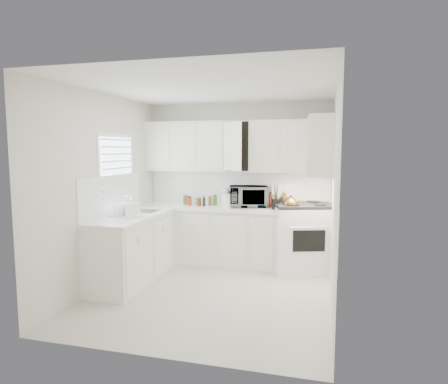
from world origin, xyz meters
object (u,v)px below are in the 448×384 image
(stove, at_px, (303,228))
(utensil_crock, at_px, (276,197))
(rice_cooker, at_px, (229,199))
(microwave, at_px, (248,194))
(tea_kettle, at_px, (290,203))
(dish_rack, at_px, (126,209))

(stove, distance_m, utensil_crock, 0.63)
(rice_cooker, bearing_deg, microwave, -0.51)
(rice_cooker, bearing_deg, tea_kettle, -24.91)
(dish_rack, bearing_deg, stove, 45.67)
(dish_rack, bearing_deg, tea_kettle, 44.27)
(tea_kettle, xyz_separation_m, dish_rack, (-2.11, -1.05, -0.01))
(tea_kettle, relative_size, rice_cooker, 1.13)
(dish_rack, bearing_deg, rice_cooker, 65.16)
(tea_kettle, xyz_separation_m, microwave, (-0.68, 0.26, 0.08))
(stove, height_order, microwave, microwave)
(stove, relative_size, dish_rack, 3.46)
(stove, distance_m, microwave, 0.99)
(rice_cooker, height_order, dish_rack, rice_cooker)
(microwave, xyz_separation_m, dish_rack, (-1.43, -1.31, -0.10))
(stove, xyz_separation_m, tea_kettle, (-0.18, -0.16, 0.40))
(tea_kettle, height_order, microwave, microwave)
(microwave, bearing_deg, rice_cooker, 177.97)
(stove, xyz_separation_m, utensil_crock, (-0.41, -0.08, 0.48))
(stove, distance_m, tea_kettle, 0.47)
(stove, xyz_separation_m, rice_cooker, (-1.15, 0.02, 0.41))
(utensil_crock, bearing_deg, microwave, 159.17)
(stove, distance_m, dish_rack, 2.62)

